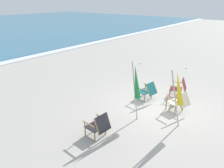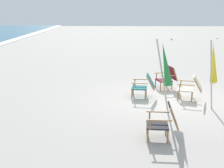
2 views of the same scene
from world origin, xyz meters
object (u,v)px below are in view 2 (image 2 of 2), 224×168
Objects in this scene: beach_chair_mid_center at (168,77)px; beach_chair_far_center at (164,121)px; umbrella_furled_yellow at (213,64)px; beach_chair_front_left at (191,87)px; beach_chair_front_right at (144,85)px; umbrella_furled_green at (166,65)px.

beach_chair_far_center is (-4.48, 0.75, -0.00)m from beach_chair_mid_center.
umbrella_furled_yellow is at bearing -160.79° from beach_chair_mid_center.
beach_chair_front_left is 0.42× the size of umbrella_furled_yellow.
umbrella_furled_yellow is (-2.43, -0.85, 0.92)m from beach_chair_mid_center.
beach_chair_mid_center is 1.49m from beach_chair_front_right.
beach_chair_front_left is (3.11, -1.28, -0.01)m from beach_chair_far_center.
beach_chair_front_right is at bearing 14.37° from umbrella_furled_green.
beach_chair_front_left is at bearing -22.46° from beach_chair_far_center.
beach_chair_far_center is 2.76m from umbrella_furled_yellow.
umbrella_furled_green is 1.01× the size of umbrella_furled_yellow.
umbrella_furled_yellow is at bearing -38.10° from beach_chair_far_center.
beach_chair_far_center is at bearing 141.90° from umbrella_furled_yellow.
beach_chair_front_left is 0.42× the size of umbrella_furled_green.
beach_chair_front_right is at bearing 54.47° from umbrella_furled_yellow.
beach_chair_far_center is at bearing 172.21° from umbrella_furled_green.
beach_chair_front_right is 2.38m from umbrella_furled_yellow.
umbrella_furled_green is (-2.77, 0.52, 0.94)m from beach_chair_mid_center.
beach_chair_front_right is (-1.16, 0.93, -0.01)m from beach_chair_mid_center.
beach_chair_mid_center is at bearing -10.66° from umbrella_furled_green.
beach_chair_mid_center is 1.01× the size of beach_chair_far_center.
beach_chair_far_center is 0.39× the size of umbrella_furled_yellow.
beach_chair_far_center is 0.92× the size of beach_chair_front_left.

